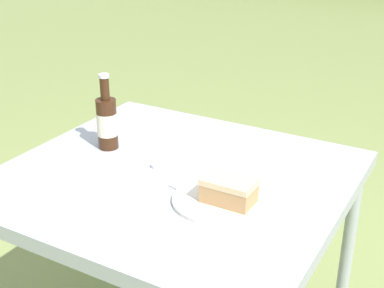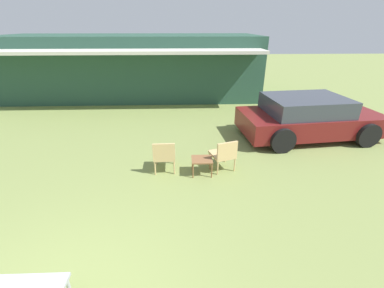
# 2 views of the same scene
# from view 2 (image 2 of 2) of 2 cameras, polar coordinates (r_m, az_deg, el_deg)

# --- Properties ---
(cabin_building) EXTENTS (11.86, 5.29, 2.77)m
(cabin_building) POSITION_cam_2_polar(r_m,az_deg,el_deg) (13.31, -13.21, 16.61)
(cabin_building) COLOR #284C3D
(cabin_building) RESTS_ON ground_plane
(parked_car) EXTENTS (4.32, 2.44, 1.27)m
(parked_car) POSITION_cam_2_polar(r_m,az_deg,el_deg) (8.66, 24.31, 5.43)
(parked_car) COLOR maroon
(parked_car) RESTS_ON ground_plane
(wicker_chair_cushioned) EXTENTS (0.52, 0.56, 0.80)m
(wicker_chair_cushioned) POSITION_cam_2_polar(r_m,az_deg,el_deg) (6.08, -6.14, -2.28)
(wicker_chair_cushioned) COLOR tan
(wicker_chair_cushioned) RESTS_ON ground_plane
(wicker_chair_plain) EXTENTS (0.65, 0.67, 0.80)m
(wicker_chair_plain) POSITION_cam_2_polar(r_m,az_deg,el_deg) (6.12, 7.08, -2.10)
(wicker_chair_plain) COLOR tan
(wicker_chair_plain) RESTS_ON ground_plane
(garden_side_table) EXTENTS (0.48, 0.42, 0.39)m
(garden_side_table) POSITION_cam_2_polar(r_m,az_deg,el_deg) (5.97, 2.22, -3.74)
(garden_side_table) COLOR brown
(garden_side_table) RESTS_ON ground_plane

